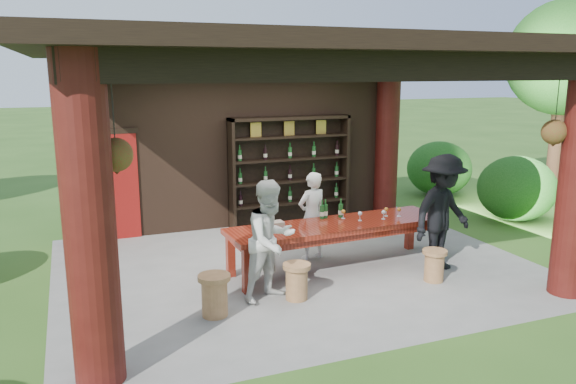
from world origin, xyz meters
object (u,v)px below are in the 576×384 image
object	(u,v)px
stool_far_left	(215,294)
stool_near_left	(297,280)
guest_man	(443,213)
stool_near_right	(434,265)
napkin_basket	(275,226)
tasting_table	(338,230)
guest_woman	(271,240)
wine_shelf	(290,171)
host	(312,216)

from	to	relation	value
stool_far_left	stool_near_left	bearing A→B (deg)	5.55
stool_near_left	guest_man	distance (m)	2.67
stool_near_right	napkin_basket	world-z (taller)	napkin_basket
tasting_table	guest_woman	xyz separation A→B (m)	(-1.38, -0.76, 0.20)
stool_near_left	stool_near_right	size ratio (longest dim) A/B	1.05
guest_man	napkin_basket	xyz separation A→B (m)	(-2.58, 0.58, -0.10)
stool_far_left	napkin_basket	bearing A→B (deg)	39.51
napkin_basket	wine_shelf	bearing A→B (deg)	64.18
stool_near_left	host	bearing A→B (deg)	59.43
host	guest_man	distance (m)	2.09
wine_shelf	stool_near_right	world-z (taller)	wine_shelf
stool_near_right	stool_far_left	xyz separation A→B (m)	(-3.36, 0.01, 0.04)
stool_near_right	guest_woman	world-z (taller)	guest_woman
wine_shelf	stool_near_left	xyz separation A→B (m)	(-1.35, -3.66, -0.84)
tasting_table	guest_woman	distance (m)	1.59
tasting_table	stool_far_left	world-z (taller)	tasting_table
tasting_table	guest_man	bearing A→B (deg)	-22.68
stool_near_left	tasting_table	bearing A→B (deg)	40.37
wine_shelf	napkin_basket	world-z (taller)	wine_shelf
wine_shelf	guest_woman	xyz separation A→B (m)	(-1.66, -3.51, -0.27)
stool_near_right	stool_far_left	distance (m)	3.36
stool_far_left	guest_man	xyz separation A→B (m)	(3.76, 0.40, 0.63)
stool_near_left	stool_near_right	world-z (taller)	stool_near_left
guest_man	stool_far_left	bearing A→B (deg)	170.58
stool_near_left	guest_woman	bearing A→B (deg)	154.17
stool_near_right	napkin_basket	distance (m)	2.46
host	guest_woman	size ratio (longest dim) A/B	0.88
wine_shelf	stool_near_left	distance (m)	3.99
host	guest_man	size ratio (longest dim) A/B	0.80
host	guest_man	world-z (taller)	guest_man
guest_man	napkin_basket	world-z (taller)	guest_man
stool_far_left	guest_woman	world-z (taller)	guest_woman
napkin_basket	stool_near_right	bearing A→B (deg)	-24.12
wine_shelf	stool_far_left	world-z (taller)	wine_shelf
stool_near_left	guest_woman	size ratio (longest dim) A/B	0.30
tasting_table	stool_near_right	bearing A→B (deg)	-42.98
stool_far_left	napkin_basket	distance (m)	1.61
wine_shelf	stool_far_left	size ratio (longest dim) A/B	4.52
stool_near_left	host	world-z (taller)	host
tasting_table	guest_woman	bearing A→B (deg)	-151.34
host	stool_far_left	bearing A→B (deg)	25.73
host	napkin_basket	bearing A→B (deg)	23.78
napkin_basket	guest_man	bearing A→B (deg)	-12.58
stool_far_left	host	size ratio (longest dim) A/B	0.38
guest_man	napkin_basket	distance (m)	2.65
napkin_basket	guest_woman	bearing A→B (deg)	-113.64
stool_near_right	tasting_table	bearing A→B (deg)	137.02
guest_woman	guest_man	distance (m)	2.89
guest_woman	napkin_basket	distance (m)	0.77
stool_near_right	napkin_basket	size ratio (longest dim) A/B	1.86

